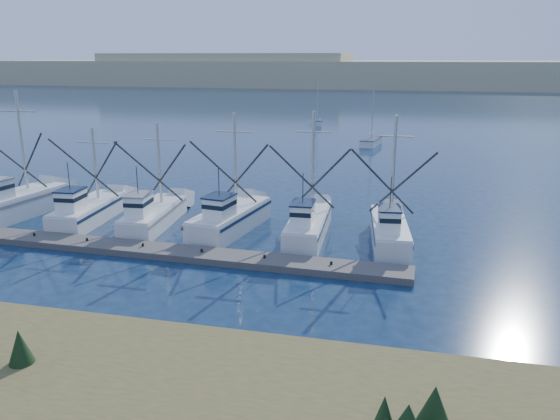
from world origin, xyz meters
name	(u,v)px	position (x,y,z in m)	size (l,w,h in m)	color
ground	(271,313)	(0.00, 0.00, 0.00)	(500.00, 500.00, 0.00)	#0C2036
floating_dock	(157,251)	(-8.90, 6.22, 0.21)	(31.37, 2.09, 0.42)	#57524E
dune_ridge	(398,74)	(0.00, 210.00, 5.00)	(360.00, 60.00, 10.00)	tan
trawler_fleet	(177,216)	(-9.80, 11.39, 0.97)	(31.72, 8.64, 9.46)	silver
sailboat_near	(371,142)	(0.93, 53.12, 0.49)	(2.70, 6.30, 8.10)	silver
sailboat_far	(317,122)	(-10.24, 74.09, 0.51)	(2.47, 5.40, 8.10)	silver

